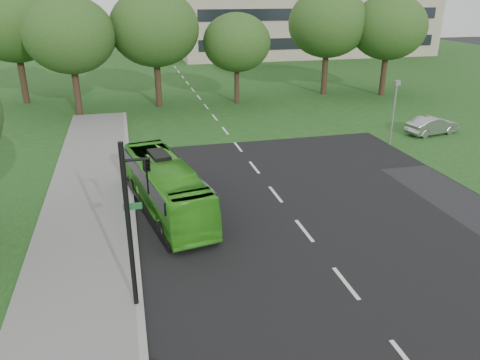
{
  "coord_description": "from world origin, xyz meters",
  "views": [
    {
      "loc": [
        -6.96,
        -14.57,
        9.54
      ],
      "look_at": [
        -2.23,
        4.49,
        1.6
      ],
      "focal_mm": 35.0,
      "sensor_mm": 36.0,
      "label": 1
    }
  ],
  "objects": [
    {
      "name": "street_surfaces",
      "position": [
        -0.38,
        22.75,
        0.03
      ],
      "size": [
        120.0,
        120.0,
        0.15
      ],
      "color": "black",
      "rests_on": "ground"
    },
    {
      "name": "tree_park_e",
      "position": [
        17.75,
        26.82,
        6.41
      ],
      "size": [
        7.07,
        7.07,
        9.43
      ],
      "color": "black",
      "rests_on": "ground"
    },
    {
      "name": "camera_pole",
      "position": [
        10.0,
        12.09,
        2.76
      ],
      "size": [
        0.36,
        0.31,
        4.27
      ],
      "rotation": [
        0.0,
        0.0,
        0.02
      ],
      "color": "gray",
      "rests_on": "ground"
    },
    {
      "name": "tree_park_a",
      "position": [
        -10.72,
        25.66,
        6.37
      ],
      "size": [
        7.06,
        7.06,
        9.38
      ],
      "color": "black",
      "rests_on": "ground"
    },
    {
      "name": "traffic_light",
      "position": [
        -7.02,
        -1.56,
        3.3
      ],
      "size": [
        0.91,
        0.28,
        5.61
      ],
      "rotation": [
        0.0,
        0.0,
        0.37
      ],
      "color": "black",
      "rests_on": "ground"
    },
    {
      "name": "bus",
      "position": [
        -5.5,
        5.5,
        1.2
      ],
      "size": [
        3.6,
        8.86,
        2.41
      ],
      "primitive_type": "imported",
      "rotation": [
        0.0,
        0.0,
        0.19
      ],
      "color": "green",
      "rests_on": "ground"
    },
    {
      "name": "ground",
      "position": [
        0.0,
        0.0,
        0.0
      ],
      "size": [
        160.0,
        160.0,
        0.0
      ],
      "primitive_type": "plane",
      "color": "black",
      "rests_on": "ground"
    },
    {
      "name": "sedan",
      "position": [
        14.2,
        13.58,
        0.65
      ],
      "size": [
        4.12,
        2.06,
        1.3
      ],
      "primitive_type": "imported",
      "rotation": [
        0.0,
        0.0,
        1.75
      ],
      "color": "#98979C",
      "rests_on": "ground"
    },
    {
      "name": "tree_park_b",
      "position": [
        -4.01,
        27.19,
        6.67
      ],
      "size": [
        7.54,
        7.54,
        9.89
      ],
      "color": "black",
      "rests_on": "ground"
    },
    {
      "name": "tree_park_d",
      "position": [
        12.36,
        28.63,
        6.74
      ],
      "size": [
        7.53,
        7.53,
        9.95
      ],
      "color": "black",
      "rests_on": "ground"
    },
    {
      "name": "tree_park_f",
      "position": [
        -15.75,
        31.47,
        6.85
      ],
      "size": [
        7.55,
        7.55,
        10.08
      ],
      "color": "black",
      "rests_on": "ground"
    },
    {
      "name": "tree_park_c",
      "position": [
        3.0,
        26.76,
        5.37
      ],
      "size": [
        5.96,
        5.96,
        7.92
      ],
      "color": "black",
      "rests_on": "ground"
    }
  ]
}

